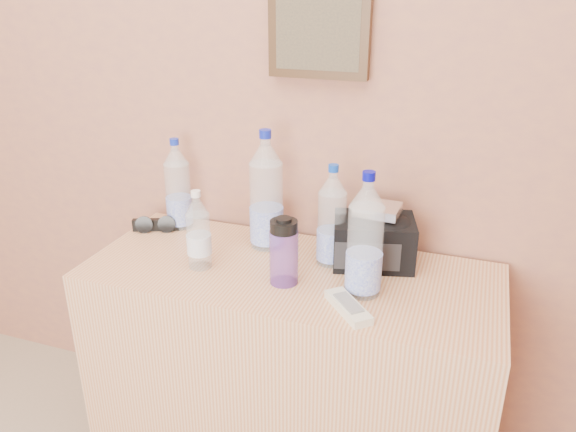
% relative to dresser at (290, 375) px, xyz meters
% --- Properties ---
extents(picture_frame, '(0.30, 0.03, 0.25)m').
position_rel_dresser_xyz_m(picture_frame, '(0.00, 0.25, 1.02)').
color(picture_frame, '#382311').
rests_on(picture_frame, room_shell).
extents(dresser, '(1.21, 0.51, 0.76)m').
position_rel_dresser_xyz_m(dresser, '(0.00, 0.00, 0.00)').
color(dresser, '#AE7B4E').
rests_on(dresser, ground).
extents(pet_large_a, '(0.08, 0.08, 0.31)m').
position_rel_dresser_xyz_m(pet_large_a, '(-0.46, 0.18, 0.52)').
color(pet_large_a, white).
rests_on(pet_large_a, dresser).
extents(pet_large_b, '(0.10, 0.10, 0.38)m').
position_rel_dresser_xyz_m(pet_large_b, '(-0.13, 0.14, 0.55)').
color(pet_large_b, white).
rests_on(pet_large_b, dresser).
extents(pet_large_c, '(0.08, 0.08, 0.31)m').
position_rel_dresser_xyz_m(pet_large_c, '(0.10, 0.09, 0.51)').
color(pet_large_c, white).
rests_on(pet_large_c, dresser).
extents(pet_large_d, '(0.09, 0.09, 0.35)m').
position_rel_dresser_xyz_m(pet_large_d, '(0.23, -0.05, 0.53)').
color(pet_large_d, silver).
rests_on(pet_large_d, dresser).
extents(pet_small, '(0.07, 0.07, 0.24)m').
position_rel_dresser_xyz_m(pet_small, '(-0.26, -0.06, 0.48)').
color(pet_small, '#CCEBFF').
rests_on(pet_small, dresser).
extents(nalgene_bottle, '(0.08, 0.08, 0.20)m').
position_rel_dresser_xyz_m(nalgene_bottle, '(0.01, -0.07, 0.48)').
color(nalgene_bottle, '#6C3DA5').
rests_on(nalgene_bottle, dresser).
extents(sunglasses, '(0.17, 0.11, 0.04)m').
position_rel_dresser_xyz_m(sunglasses, '(-0.52, 0.12, 0.40)').
color(sunglasses, black).
rests_on(sunglasses, dresser).
extents(ac_remote, '(0.15, 0.16, 0.02)m').
position_rel_dresser_xyz_m(ac_remote, '(0.21, -0.16, 0.39)').
color(ac_remote, silver).
rests_on(ac_remote, dresser).
extents(toiletry_bag, '(0.27, 0.22, 0.16)m').
position_rel_dresser_xyz_m(toiletry_bag, '(0.22, 0.13, 0.46)').
color(toiletry_bag, black).
rests_on(toiletry_bag, dresser).
extents(foil_packet, '(0.13, 0.11, 0.03)m').
position_rel_dresser_xyz_m(foil_packet, '(0.22, 0.13, 0.55)').
color(foil_packet, silver).
rests_on(foil_packet, toiletry_bag).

